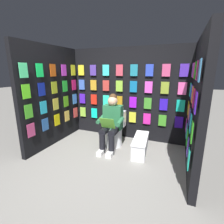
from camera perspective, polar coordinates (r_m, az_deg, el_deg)
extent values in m
plane|color=gray|center=(2.87, -7.44, -21.59)|extent=(30.00, 30.00, 0.00)
cube|color=black|center=(4.10, 5.22, 6.10)|extent=(2.93, 0.10, 2.20)
cube|color=#8AC63F|center=(4.64, -9.96, 0.05)|extent=(0.17, 0.01, 0.26)
cube|color=#0FEBC7|center=(4.47, -6.13, -0.38)|extent=(0.17, 0.01, 0.26)
cube|color=#D1E528|center=(4.32, -2.00, -0.83)|extent=(0.17, 0.01, 0.26)
cube|color=#3CE4B1|center=(4.19, 2.40, -1.31)|extent=(0.17, 0.01, 0.26)
cube|color=yellow|center=(4.08, 7.05, -1.80)|extent=(0.17, 0.01, 0.26)
cube|color=#D12098|center=(4.01, 11.91, -2.31)|extent=(0.17, 0.01, 0.26)
cube|color=#3C8F25|center=(3.97, 16.92, -2.81)|extent=(0.17, 0.01, 0.26)
cube|color=#2D0C95|center=(3.96, 22.00, -3.30)|extent=(0.17, 0.01, 0.26)
cube|color=#4C1BC3|center=(4.57, -10.16, 4.58)|extent=(0.17, 0.01, 0.26)
cube|color=red|center=(4.39, -6.25, 4.33)|extent=(0.17, 0.01, 0.26)
cube|color=#29E4BD|center=(4.23, -2.05, 4.04)|extent=(0.17, 0.01, 0.26)
cube|color=#B67E18|center=(4.10, 2.45, 3.71)|extent=(0.17, 0.01, 0.26)
cube|color=#9514DC|center=(4.00, 7.21, 3.33)|extent=(0.17, 0.01, 0.26)
cube|color=#3E8F2B|center=(3.92, 12.19, 2.91)|extent=(0.17, 0.01, 0.26)
cube|color=#2C14BF|center=(3.88, 17.31, 2.46)|extent=(0.17, 0.01, 0.26)
cube|color=#10A793|center=(3.87, 22.51, 1.97)|extent=(0.17, 0.01, 0.26)
cube|color=#3D65C4|center=(4.52, -10.36, 9.23)|extent=(0.17, 0.01, 0.26)
cube|color=gold|center=(4.34, -6.39, 9.18)|extent=(0.17, 0.01, 0.26)
cube|color=#C23934|center=(4.18, -2.09, 9.07)|extent=(0.17, 0.01, 0.26)
cube|color=#8BC338|center=(4.05, 2.51, 8.89)|extent=(0.17, 0.01, 0.26)
cube|color=#1167A4|center=(3.95, 7.38, 8.65)|extent=(0.17, 0.01, 0.26)
cube|color=#DB47C3|center=(3.87, 12.47, 8.32)|extent=(0.17, 0.01, 0.26)
cube|color=olive|center=(3.82, 17.72, 7.92)|extent=(0.17, 0.01, 0.26)
cube|color=#EE509E|center=(3.81, 23.04, 7.45)|extent=(0.17, 0.01, 0.26)
cube|color=yellow|center=(4.51, -10.58, 13.95)|extent=(0.17, 0.01, 0.26)
cube|color=#5137A3|center=(4.33, -6.53, 14.09)|extent=(0.17, 0.01, 0.26)
cube|color=#38E2DF|center=(4.17, -2.14, 14.17)|extent=(0.17, 0.01, 0.26)
cube|color=#C73E51|center=(4.03, 2.57, 14.16)|extent=(0.17, 0.01, 0.26)
cube|color=teal|center=(3.93, 7.56, 14.06)|extent=(0.17, 0.01, 0.26)
cube|color=#2941BD|center=(3.85, 12.78, 13.83)|extent=(0.17, 0.01, 0.26)
cube|color=#C74375|center=(3.81, 18.15, 13.49)|extent=(0.17, 0.01, 0.26)
cube|color=#4726A5|center=(3.79, 23.59, 13.02)|extent=(0.17, 0.01, 0.26)
cube|color=black|center=(2.98, 27.10, 1.52)|extent=(0.10, 1.83, 2.20)
cube|color=#A7209E|center=(3.82, 24.15, -4.10)|extent=(0.01, 0.17, 0.26)
cube|color=#369BBB|center=(3.47, 24.27, -5.91)|extent=(0.01, 0.17, 0.26)
cube|color=green|center=(3.13, 24.41, -8.11)|extent=(0.01, 0.17, 0.26)
cube|color=#663FE9|center=(2.79, 24.59, -10.86)|extent=(0.01, 0.17, 0.26)
cube|color=#18AC91|center=(2.45, 24.82, -14.37)|extent=(0.01, 0.17, 0.26)
cube|color=#B29709|center=(3.73, 24.73, 1.34)|extent=(0.01, 0.17, 0.26)
cube|color=#D65F3F|center=(3.37, 24.91, 0.06)|extent=(0.01, 0.17, 0.26)
cube|color=#332A8F|center=(3.01, 25.13, -1.53)|extent=(0.01, 0.17, 0.26)
cube|color=#1BBAC9|center=(2.66, 25.41, -3.55)|extent=(0.01, 0.17, 0.26)
cube|color=#28901A|center=(2.31, 25.78, -6.17)|extent=(0.01, 0.17, 0.26)
cube|color=#17D5B0|center=(3.68, 25.33, 7.00)|extent=(0.01, 0.17, 0.26)
cube|color=#122CB5|center=(3.31, 25.58, 6.32)|extent=(0.01, 0.17, 0.26)
cube|color=#CD6528|center=(2.94, 25.89, 5.46)|extent=(0.01, 0.17, 0.26)
cube|color=#AB114C|center=(2.58, 26.28, 4.37)|extent=(0.01, 0.17, 0.26)
cube|color=#4116A1|center=(2.22, 26.81, 2.91)|extent=(0.01, 0.17, 0.26)
cube|color=purple|center=(3.66, 25.96, 12.78)|extent=(0.01, 0.17, 0.26)
cube|color=#C12E80|center=(3.29, 26.28, 12.74)|extent=(0.01, 0.17, 0.26)
cube|color=#149707|center=(2.92, 26.69, 12.69)|extent=(0.01, 0.17, 0.26)
cube|color=#8E2454|center=(2.55, 27.22, 12.61)|extent=(0.01, 0.17, 0.26)
cube|color=teal|center=(2.18, 27.92, 12.52)|extent=(0.01, 0.17, 0.26)
cube|color=black|center=(3.99, -19.89, 5.09)|extent=(0.10, 1.83, 2.20)
cube|color=#C03D74|center=(3.56, -26.06, -5.65)|extent=(0.01, 0.17, 0.26)
cube|color=#2A5AA1|center=(3.79, -21.95, -4.02)|extent=(0.01, 0.17, 0.26)
cube|color=yellow|center=(4.05, -18.35, -2.58)|extent=(0.01, 0.17, 0.26)
cube|color=#EEBD4E|center=(4.32, -15.20, -1.31)|extent=(0.01, 0.17, 0.26)
cube|color=#E03E45|center=(4.61, -12.43, -0.18)|extent=(0.01, 0.17, 0.26)
cube|color=green|center=(3.46, -26.73, 0.18)|extent=(0.01, 0.17, 0.26)
cube|color=#23AACF|center=(3.70, -22.48, 1.47)|extent=(0.01, 0.17, 0.26)
cube|color=gold|center=(3.96, -18.76, 2.58)|extent=(0.01, 0.17, 0.26)
cube|color=#51A419|center=(4.24, -15.52, 3.55)|extent=(0.01, 0.17, 0.26)
cube|color=#4390D9|center=(4.53, -12.68, 4.38)|extent=(0.01, 0.17, 0.26)
cube|color=#5BDF22|center=(3.40, -27.43, 6.28)|extent=(0.01, 0.17, 0.26)
cube|color=navy|center=(3.64, -23.03, 7.18)|extent=(0.01, 0.17, 0.26)
cube|color=#99A820|center=(3.91, -19.20, 7.93)|extent=(0.01, 0.17, 0.26)
cube|color=green|center=(4.19, -15.86, 8.55)|extent=(0.01, 0.17, 0.26)
cube|color=#DA185C|center=(4.49, -12.94, 9.07)|extent=(0.01, 0.17, 0.26)
cube|color=#4AE88E|center=(3.37, -28.16, 12.53)|extent=(0.01, 0.17, 0.26)
cube|color=#15E759|center=(3.62, -23.61, 13.02)|extent=(0.01, 0.17, 0.26)
cube|color=#B94B11|center=(3.89, -19.66, 13.38)|extent=(0.01, 0.17, 0.26)
cube|color=#C235CF|center=(4.17, -16.21, 13.63)|extent=(0.01, 0.17, 0.26)
cube|color=yellow|center=(4.47, -13.21, 13.82)|extent=(0.01, 0.17, 0.26)
cylinder|color=white|center=(3.80, 0.54, -8.62)|extent=(0.38, 0.38, 0.40)
cylinder|color=white|center=(3.72, 0.55, -5.61)|extent=(0.41, 0.41, 0.02)
cube|color=white|center=(3.90, 1.84, -2.07)|extent=(0.39, 0.19, 0.36)
cylinder|color=white|center=(3.82, 1.41, -2.42)|extent=(0.39, 0.08, 0.39)
cube|color=#286B42|center=(3.61, 0.38, -1.70)|extent=(0.41, 0.24, 0.52)
sphere|color=tan|center=(3.50, 0.22, 3.76)|extent=(0.21, 0.21, 0.21)
sphere|color=#472D19|center=(3.52, 0.39, 4.94)|extent=(0.17, 0.17, 0.17)
cylinder|color=black|center=(3.48, 0.81, -6.59)|extent=(0.17, 0.41, 0.15)
cylinder|color=black|center=(3.54, -2.26, -6.19)|extent=(0.17, 0.41, 0.15)
cylinder|color=black|center=(3.41, -0.22, -11.18)|extent=(0.12, 0.12, 0.42)
cylinder|color=black|center=(3.48, -3.37, -10.67)|extent=(0.12, 0.12, 0.42)
cube|color=white|center=(3.43, -0.58, -14.10)|extent=(0.12, 0.26, 0.09)
cube|color=white|center=(3.50, -3.73, -13.53)|extent=(0.12, 0.26, 0.09)
cylinder|color=#286B42|center=(3.39, 2.86, -3.26)|extent=(0.10, 0.31, 0.13)
cylinder|color=#286B42|center=(3.53, -3.97, -2.52)|extent=(0.10, 0.31, 0.13)
cube|color=#5EB133|center=(3.32, -1.61, -3.90)|extent=(0.30, 0.14, 0.23)
cube|color=silver|center=(3.55, 9.72, -11.36)|extent=(0.34, 0.82, 0.31)
cube|color=white|center=(3.48, 9.84, -8.87)|extent=(0.35, 0.85, 0.03)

